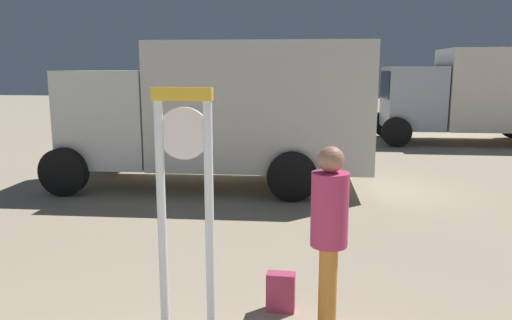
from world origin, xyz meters
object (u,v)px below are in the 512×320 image
(standing_clock, at_px, (185,197))
(person_near_clock, at_px, (329,231))
(box_truck_near, at_px, (226,109))
(box_truck_far, at_px, (487,92))
(backpack, at_px, (281,292))

(standing_clock, xyz_separation_m, person_near_clock, (1.12, 0.54, -0.41))
(box_truck_near, distance_m, box_truck_far, 9.93)
(standing_clock, height_order, box_truck_near, box_truck_near)
(person_near_clock, bearing_deg, backpack, 142.41)
(person_near_clock, height_order, box_truck_far, box_truck_far)
(backpack, distance_m, box_truck_near, 5.62)
(backpack, relative_size, box_truck_near, 0.06)
(standing_clock, relative_size, backpack, 5.71)
(standing_clock, height_order, box_truck_far, box_truck_far)
(box_truck_far, bearing_deg, person_near_clock, -110.73)
(standing_clock, height_order, person_near_clock, standing_clock)
(box_truck_near, bearing_deg, person_near_clock, -69.00)
(box_truck_near, bearing_deg, standing_clock, -80.61)
(backpack, relative_size, box_truck_far, 0.06)
(person_near_clock, distance_m, box_truck_near, 5.97)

